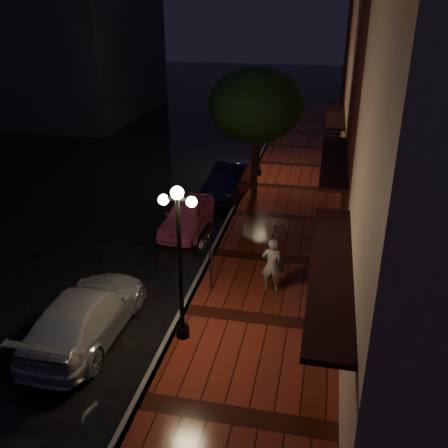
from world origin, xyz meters
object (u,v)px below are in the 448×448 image
Objects in this scene: navy_car at (230,179)px; silver_car at (86,314)px; street_tree at (256,107)px; woman_with_umbrella at (273,243)px; pink_car at (187,215)px; streetlamp_near at (180,256)px; streetlamp_far at (259,128)px; parking_meter at (211,266)px.

silver_car is at bearing -91.77° from navy_car.
woman_with_umbrella is at bearing -77.58° from street_tree.
street_tree is at bearing 64.93° from pink_car.
streetlamp_near is at bearing -73.11° from pink_car.
streetlamp_near is 11.12m from street_tree.
pink_car is at bearing -44.89° from woman_with_umbrella.
street_tree reaches higher than streetlamp_far.
silver_car is at bearing -104.28° from street_tree.
parking_meter is at bearing 85.16° from streetlamp_near.
silver_car is at bearing 35.87° from woman_with_umbrella.
woman_with_umbrella is (2.05, -11.13, -0.81)m from streetlamp_far.
streetlamp_near is 14.00m from streetlamp_far.
woman_with_umbrella is at bearing -145.01° from silver_car.
parking_meter is (-0.05, -8.49, -3.27)m from street_tree.
navy_car is at bearing 74.83° from parking_meter.
parking_meter reaches higher than silver_car.
silver_car is 3.58× the size of parking_meter.
street_tree reaches higher than silver_car.
navy_car is 9.06m from woman_with_umbrella.
street_tree is at bearing -103.63° from silver_car.
woman_with_umbrella reaches higher than silver_car.
streetlamp_near is at bearing -172.35° from silver_car.
navy_car is (-0.95, -2.65, -1.87)m from streetlamp_far.
streetlamp_near is 3.16× the size of parking_meter.
silver_car is 5.75m from woman_with_umbrella.
street_tree is 3.73m from navy_car.
navy_car is 3.26× the size of parking_meter.
navy_car is at bearing -69.01° from woman_with_umbrella.
pink_car is at bearing -104.50° from streetlamp_far.
woman_with_umbrella is at bearing -64.17° from navy_car.
streetlamp_far is 14.68m from silver_car.
parking_meter is (1.16, -8.85, 0.24)m from navy_car.
silver_car is at bearing -173.00° from streetlamp_near.
street_tree is 5.81m from pink_car.
navy_car is at bearing -97.50° from silver_car.
navy_car is at bearing 80.92° from pink_car.
silver_car is (-2.88, -11.31, -3.54)m from street_tree.
silver_car is at bearing -157.74° from parking_meter.
streetlamp_near is 7.44m from pink_car.
parking_meter is at bearing -90.31° from street_tree.
pink_car is 1.53× the size of woman_with_umbrella.
streetlamp_far is 1.74× the size of woman_with_umbrella.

